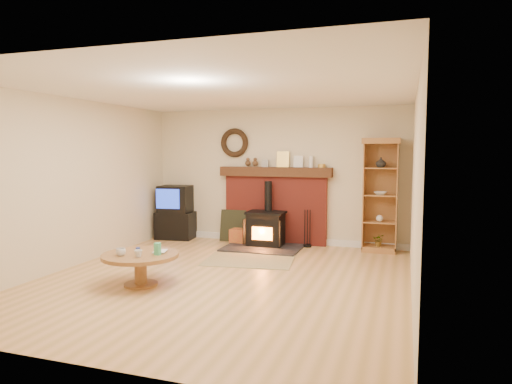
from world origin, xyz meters
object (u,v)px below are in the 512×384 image
(wood_stove, at_px, (265,230))
(coffee_table, at_px, (140,260))
(curio_cabinet, at_px, (380,195))
(tv_unit, at_px, (176,213))

(wood_stove, height_order, coffee_table, wood_stove)
(curio_cabinet, relative_size, coffee_table, 1.98)
(wood_stove, distance_m, tv_unit, 2.00)
(wood_stove, relative_size, tv_unit, 1.29)
(tv_unit, distance_m, curio_cabinet, 4.06)
(tv_unit, height_order, curio_cabinet, curio_cabinet)
(tv_unit, bearing_deg, curio_cabinet, 1.24)
(tv_unit, distance_m, coffee_table, 3.28)
(curio_cabinet, height_order, coffee_table, curio_cabinet)
(coffee_table, bearing_deg, wood_stove, 73.32)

